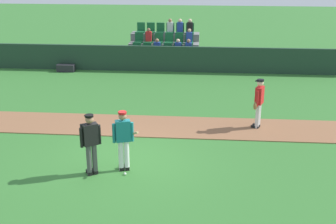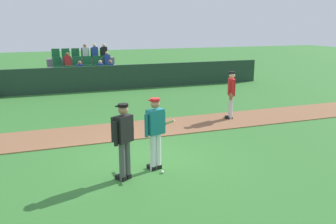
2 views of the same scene
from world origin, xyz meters
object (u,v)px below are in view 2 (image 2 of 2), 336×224
at_px(batter_teal_jersey, 155,131).
at_px(runner_red_jersey, 231,94).
at_px(baseball, 162,172).
at_px(umpire_home_plate, 123,137).

distance_m(batter_teal_jersey, runner_red_jersey, 5.38).
bearing_deg(batter_teal_jersey, baseball, -77.39).
distance_m(batter_teal_jersey, baseball, 0.98).
relative_size(umpire_home_plate, baseball, 23.78).
bearing_deg(runner_red_jersey, batter_teal_jersey, -139.05).
distance_m(batter_teal_jersey, umpire_home_plate, 0.90).
bearing_deg(baseball, umpire_home_plate, -178.95).
height_order(umpire_home_plate, baseball, umpire_home_plate).
bearing_deg(umpire_home_plate, baseball, 1.05).
relative_size(runner_red_jersey, baseball, 23.78).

